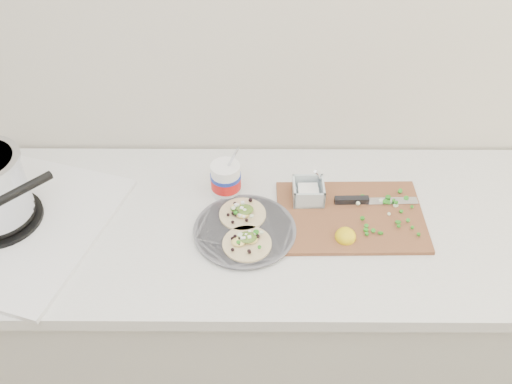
{
  "coord_description": "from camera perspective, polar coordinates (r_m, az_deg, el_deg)",
  "views": [
    {
      "loc": [
        0.21,
        0.29,
        2.02
      ],
      "look_at": [
        0.2,
        1.47,
        0.96
      ],
      "focal_mm": 40.0,
      "sensor_mm": 36.0,
      "label": 1
    }
  ],
  "objects": [
    {
      "name": "counter",
      "position": [
        1.95,
        -5.99,
        -11.92
      ],
      "size": [
        2.44,
        0.66,
        0.9
      ],
      "color": "beige",
      "rests_on": "ground"
    },
    {
      "name": "taco_plate",
      "position": [
        1.54,
        -1.13,
        -3.66
      ],
      "size": [
        0.28,
        0.28,
        0.04
      ],
      "rotation": [
        0.0,
        0.0,
        -0.14
      ],
      "color": "#54545B",
      "rests_on": "counter"
    },
    {
      "name": "cutboard",
      "position": [
        1.61,
        9.26,
        -1.93
      ],
      "size": [
        0.41,
        0.29,
        0.06
      ],
      "rotation": [
        0.0,
        0.0,
        0.01
      ],
      "color": "brown",
      "rests_on": "counter"
    },
    {
      "name": "tub",
      "position": [
        1.63,
        -2.95,
        1.55
      ],
      "size": [
        0.09,
        0.09,
        0.2
      ],
      "rotation": [
        0.0,
        0.0,
        -0.39
      ],
      "color": "white",
      "rests_on": "counter"
    }
  ]
}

